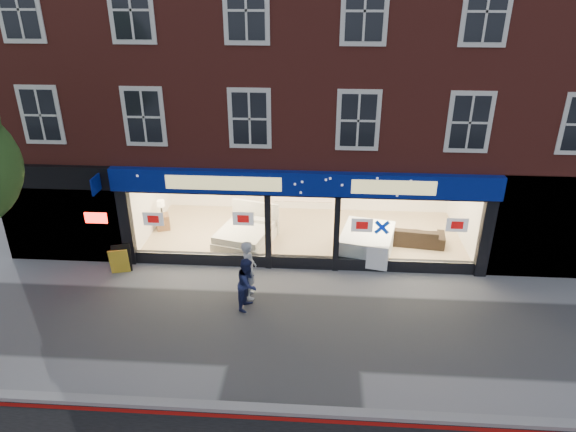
# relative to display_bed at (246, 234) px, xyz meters

# --- Properties ---
(ground) EXTENTS (120.00, 120.00, 0.00)m
(ground) POSITION_rel_display_bed_xyz_m (1.97, -4.46, -0.43)
(ground) COLOR gray
(ground) RESTS_ON ground
(kerb_line) EXTENTS (60.00, 0.10, 0.01)m
(kerb_line) POSITION_rel_display_bed_xyz_m (1.97, -7.56, -0.42)
(kerb_line) COLOR #8C0A07
(kerb_line) RESTS_ON ground
(kerb_stone) EXTENTS (60.00, 0.25, 0.12)m
(kerb_stone) POSITION_rel_display_bed_xyz_m (1.97, -7.36, -0.37)
(kerb_stone) COLOR gray
(kerb_stone) RESTS_ON ground
(showroom_floor) EXTENTS (11.00, 4.50, 0.10)m
(showroom_floor) POSITION_rel_display_bed_xyz_m (1.97, 0.79, -0.38)
(showroom_floor) COLOR tan
(showroom_floor) RESTS_ON ground
(building) EXTENTS (19.00, 8.26, 10.30)m
(building) POSITION_rel_display_bed_xyz_m (1.95, 2.48, 6.24)
(building) COLOR maroon
(building) RESTS_ON ground
(display_bed) EXTENTS (2.15, 2.41, 1.16)m
(display_bed) POSITION_rel_display_bed_xyz_m (0.00, 0.00, 0.00)
(display_bed) COLOR beige
(display_bed) RESTS_ON showroom_floor
(bedside_table) EXTENTS (0.59, 0.59, 0.55)m
(bedside_table) POSITION_rel_display_bed_xyz_m (-3.13, 0.83, -0.05)
(bedside_table) COLOR brown
(bedside_table) RESTS_ON showroom_floor
(mattress_stack) EXTENTS (2.00, 2.31, 0.79)m
(mattress_stack) POSITION_rel_display_bed_xyz_m (4.05, -0.46, 0.07)
(mattress_stack) COLOR white
(mattress_stack) RESTS_ON showroom_floor
(sofa) EXTENTS (2.20, 1.10, 0.62)m
(sofa) POSITION_rel_display_bed_xyz_m (5.67, 0.33, -0.02)
(sofa) COLOR black
(sofa) RESTS_ON showroom_floor
(a_board) EXTENTS (0.66, 0.51, 0.89)m
(a_board) POSITION_rel_display_bed_xyz_m (-3.62, -2.05, 0.02)
(a_board) COLOR gold
(a_board) RESTS_ON ground
(pedestrian_grey) EXTENTS (0.58, 0.74, 1.78)m
(pedestrian_grey) POSITION_rel_display_bed_xyz_m (0.54, -3.08, 0.47)
(pedestrian_grey) COLOR #ADB0B5
(pedestrian_grey) RESTS_ON ground
(pedestrian_blue) EXTENTS (0.74, 0.86, 1.53)m
(pedestrian_blue) POSITION_rel_display_bed_xyz_m (0.57, -3.61, 0.34)
(pedestrian_blue) COLOR #1B224C
(pedestrian_blue) RESTS_ON ground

